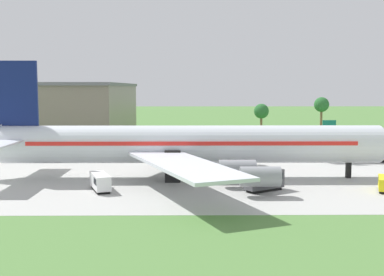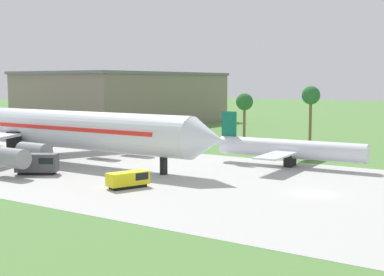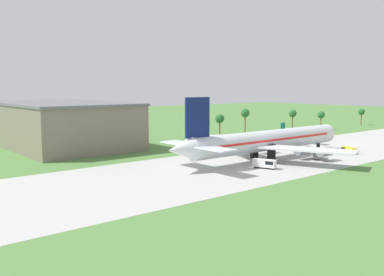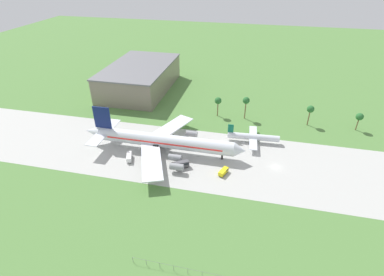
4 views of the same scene
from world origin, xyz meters
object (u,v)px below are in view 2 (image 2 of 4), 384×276
Objects in this scene: regional_aircraft at (289,149)px; catering_van at (38,163)px; jet_airliner at (36,127)px; fuel_truck at (129,179)px; terminal_building at (128,98)px.

regional_aircraft is 37.77m from catering_van.
fuel_truck is (28.60, -9.91, -4.36)m from jet_airliner.
fuel_truck is at bearing -49.70° from terminal_building.
terminal_building is at bearing 146.47° from regional_aircraft.
jet_airliner is 3.06× the size of regional_aircraft.
fuel_truck is at bearing -110.46° from regional_aircraft.
catering_van is at bearing -58.02° from terminal_building.
regional_aircraft is at bearing 69.54° from fuel_truck.
catering_van is (-17.09, 0.24, 0.47)m from fuel_truck.
regional_aircraft is 4.23× the size of fuel_truck.
catering_van is (-27.02, -26.37, -1.14)m from regional_aircraft.
regional_aircraft is at bearing -33.53° from terminal_building.
jet_airliner is at bearing 160.89° from fuel_truck.
catering_van is at bearing -135.70° from regional_aircraft.
terminal_building is at bearing 121.98° from catering_van.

